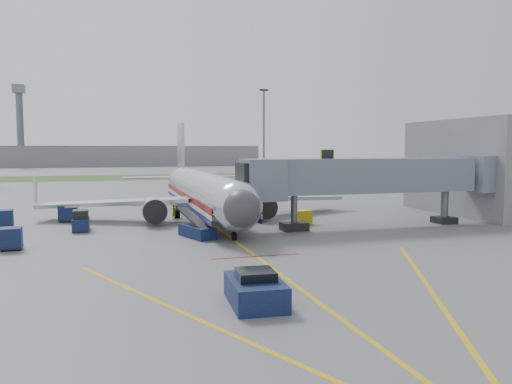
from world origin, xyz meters
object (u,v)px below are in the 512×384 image
object	(u,v)px
airliner	(203,191)
ramp_worker	(174,212)
baggage_tug	(81,222)
belt_loader	(197,231)
pushback_tug	(255,290)

from	to	relation	value
airliner	ramp_worker	xyz separation A→B (m)	(-3.00, -0.67, -1.91)
airliner	baggage_tug	bearing A→B (deg)	-155.19
airliner	baggage_tug	xyz separation A→B (m)	(-11.45, -5.29, -1.86)
belt_loader	pushback_tug	bearing A→B (deg)	-90.99
pushback_tug	baggage_tug	xyz separation A→B (m)	(-8.63, 23.42, 0.13)
ramp_worker	pushback_tug	bearing A→B (deg)	-142.72
airliner	pushback_tug	distance (m)	28.92
airliner	baggage_tug	world-z (taller)	airliner
pushback_tug	baggage_tug	size ratio (longest dim) A/B	1.52
pushback_tug	belt_loader	size ratio (longest dim) A/B	0.84
pushback_tug	ramp_worker	size ratio (longest dim) A/B	2.62
pushback_tug	baggage_tug	world-z (taller)	baggage_tug
baggage_tug	ramp_worker	distance (m)	9.63
ramp_worker	belt_loader	bearing A→B (deg)	-140.46
belt_loader	ramp_worker	distance (m)	10.55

